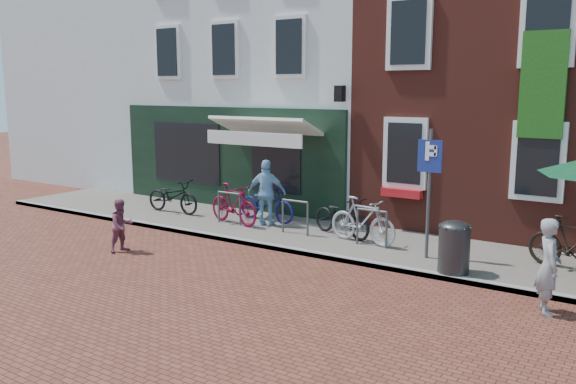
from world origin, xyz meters
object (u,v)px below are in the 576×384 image
Objects in this scene: parking_sign at (429,175)px; cafe_person at (267,193)px; woman at (549,266)px; bicycle_2 at (267,203)px; bicycle_3 at (363,220)px; boy at (122,225)px; bicycle_4 at (342,216)px; litter_bin at (454,244)px; bicycle_0 at (173,196)px; bicycle_5 at (573,244)px; bicycle_1 at (234,204)px.

parking_sign reaches higher than cafe_person.
bicycle_2 is at bearing 48.34° from woman.
bicycle_3 is (-1.62, 0.34, -1.19)m from parking_sign.
parking_sign is at bearing -54.98° from boy.
cafe_person is 0.94× the size of bicycle_4.
bicycle_3 is at bearing 43.17° from woman.
woman is 8.55m from boy.
boy is at bearing -161.89° from litter_bin.
parking_sign is 4.57m from cafe_person.
parking_sign reaches higher than bicycle_4.
litter_bin is at bearing -98.63° from bicycle_0.
parking_sign is 2.96m from bicycle_5.
bicycle_0 is at bearing 106.06° from bicycle_5.
bicycle_1 is at bearing -95.40° from bicycle_0.
litter_bin reaches higher than bicycle_0.
woman reaches higher than bicycle_0.
parking_sign reaches higher than bicycle_2.
litter_bin is at bearing 141.21° from bicycle_5.
bicycle_5 is (4.95, 0.01, 0.05)m from bicycle_4.
parking_sign reaches higher than bicycle_0.
bicycle_1 is 0.91m from bicycle_2.
bicycle_1 is (-7.83, 1.89, -0.15)m from woman.
cafe_person is at bearing 93.16° from bicycle_3.
boy is at bearing 179.73° from bicycle_1.
bicycle_0 is at bearing 176.70° from parking_sign.
litter_bin reaches higher than bicycle_2.
cafe_person is 0.97× the size of bicycle_3.
parking_sign reaches higher than litter_bin.
bicycle_1 is at bearing 54.64° from woman.
bicycle_0 is at bearing 96.79° from bicycle_1.
bicycle_0 is 2.85m from bicycle_2.
parking_sign is at bearing -88.70° from bicycle_4.
woman is at bearing -92.40° from bicycle_1.
bicycle_5 is at bearing 14.68° from parking_sign.
bicycle_1 is at bearing 115.53° from bicycle_4.
boy is 3.76m from cafe_person.
cafe_person reaches higher than bicycle_0.
parking_sign is 1.53× the size of bicycle_1.
bicycle_3 is (3.12, -0.68, 0.05)m from bicycle_2.
boy is 0.67× the size of bicycle_3.
woman reaches higher than bicycle_1.
parking_sign is 2.27× the size of boy.
woman is 5.44m from bicycle_4.
bicycle_5 reaches higher than bicycle_2.
litter_bin is 3.39m from bicycle_4.
litter_bin is 0.41× the size of parking_sign.
woman is (2.60, -1.63, -1.04)m from parking_sign.
bicycle_4 is at bearing 43.13° from woman.
cafe_person is (1.42, 3.46, 0.36)m from boy.
cafe_person reaches higher than litter_bin.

